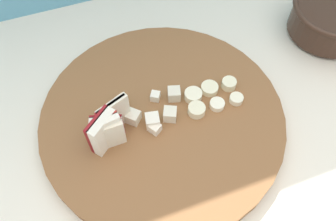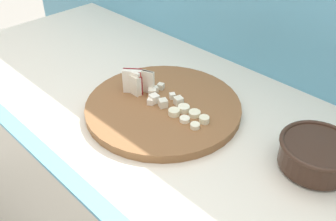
% 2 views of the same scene
% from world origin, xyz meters
% --- Properties ---
extents(tiled_countertop, '(1.51, 0.65, 0.95)m').
position_xyz_m(tiled_countertop, '(0.00, -0.00, 0.47)').
color(tiled_countertop, silver).
rests_on(tiled_countertop, ground).
extents(tile_backsplash, '(2.40, 0.04, 1.53)m').
position_xyz_m(tile_backsplash, '(0.00, 0.35, 0.76)').
color(tile_backsplash, '#5BA3C1').
rests_on(tile_backsplash, ground).
extents(cutting_board, '(0.39, 0.39, 0.02)m').
position_xyz_m(cutting_board, '(0.02, -0.01, 0.95)').
color(cutting_board, brown).
rests_on(cutting_board, tiled_countertop).
extents(apple_wedge_fan, '(0.07, 0.06, 0.06)m').
position_xyz_m(apple_wedge_fan, '(-0.07, -0.02, 0.99)').
color(apple_wedge_fan, maroon).
rests_on(apple_wedge_fan, cutting_board).
extents(apple_dice_pile, '(0.10, 0.09, 0.02)m').
position_xyz_m(apple_dice_pile, '(0.01, 0.00, 0.97)').
color(apple_dice_pile, '#EFE5CC').
rests_on(apple_dice_pile, cutting_board).
extents(banana_slice_rows, '(0.10, 0.06, 0.01)m').
position_xyz_m(banana_slice_rows, '(0.10, -0.00, 0.96)').
color(banana_slice_rows, beige).
rests_on(banana_slice_rows, cutting_board).
extents(ceramic_bowl, '(0.16, 0.16, 0.07)m').
position_xyz_m(ceramic_bowl, '(0.39, 0.08, 0.97)').
color(ceramic_bowl, '#382319').
rests_on(ceramic_bowl, tiled_countertop).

